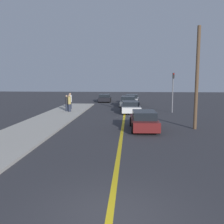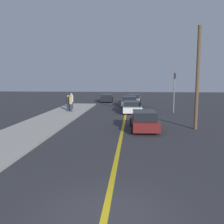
# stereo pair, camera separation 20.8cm
# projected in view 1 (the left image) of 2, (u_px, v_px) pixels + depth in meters

# --- Properties ---
(ground_plane) EXTENTS (120.00, 120.00, 0.00)m
(ground_plane) POSITION_uv_depth(u_px,v_px,m) (109.00, 218.00, 6.41)
(ground_plane) COLOR #333338
(road_center_line) EXTENTS (0.20, 60.00, 0.01)m
(road_center_line) POSITION_uv_depth(u_px,v_px,m) (124.00, 115.00, 24.20)
(road_center_line) COLOR gold
(road_center_line) RESTS_ON ground_plane
(sidewalk_left) EXTENTS (3.77, 27.63, 0.14)m
(sidewalk_left) POSITION_uv_depth(u_px,v_px,m) (48.00, 121.00, 20.49)
(sidewalk_left) COLOR #ADA89E
(sidewalk_left) RESTS_ON ground_plane
(car_near_right_lane) EXTENTS (1.98, 4.19, 1.34)m
(car_near_right_lane) POSITION_uv_depth(u_px,v_px,m) (144.00, 121.00, 17.37)
(car_near_right_lane) COLOR maroon
(car_near_right_lane) RESTS_ON ground_plane
(car_ahead_center) EXTENTS (2.17, 4.51, 1.19)m
(car_ahead_center) POSITION_uv_depth(u_px,v_px,m) (131.00, 107.00, 26.32)
(car_ahead_center) COLOR silver
(car_ahead_center) RESTS_ON ground_plane
(car_far_distant) EXTENTS (2.11, 4.69, 1.30)m
(car_far_distant) POSITION_uv_depth(u_px,v_px,m) (128.00, 101.00, 32.06)
(car_far_distant) COLOR #4C5156
(car_far_distant) RESTS_ON ground_plane
(car_parked_left_lot) EXTENTS (2.14, 4.14, 1.28)m
(car_parked_left_lot) POSITION_uv_depth(u_px,v_px,m) (132.00, 99.00, 35.79)
(car_parked_left_lot) COLOR #9E9EA3
(car_parked_left_lot) RESTS_ON ground_plane
(car_oncoming_far) EXTENTS (2.05, 4.25, 1.16)m
(car_oncoming_far) POSITION_uv_depth(u_px,v_px,m) (105.00, 98.00, 38.31)
(car_oncoming_far) COLOR black
(car_oncoming_far) RESTS_ON ground_plane
(pedestrian_mid_group) EXTENTS (0.33, 0.33, 1.79)m
(pedestrian_mid_group) POSITION_uv_depth(u_px,v_px,m) (69.00, 103.00, 25.71)
(pedestrian_mid_group) COLOR #282D3D
(pedestrian_mid_group) RESTS_ON sidewalk_left
(pedestrian_far_standing) EXTENTS (0.33, 0.33, 1.69)m
(pedestrian_far_standing) POSITION_uv_depth(u_px,v_px,m) (67.00, 103.00, 26.09)
(pedestrian_far_standing) COLOR #282D3D
(pedestrian_far_standing) RESTS_ON sidewalk_left
(pedestrian_by_sign) EXTENTS (0.37, 0.37, 1.79)m
(pedestrian_by_sign) POSITION_uv_depth(u_px,v_px,m) (70.00, 101.00, 28.14)
(pedestrian_by_sign) COLOR #282D3D
(pedestrian_by_sign) RESTS_ON sidewalk_left
(traffic_light) EXTENTS (0.18, 0.40, 4.12)m
(traffic_light) POSITION_uv_depth(u_px,v_px,m) (173.00, 88.00, 25.72)
(traffic_light) COLOR slate
(traffic_light) RESTS_ON ground_plane
(utility_pole) EXTENTS (0.24, 0.24, 7.10)m
(utility_pole) POSITION_uv_depth(u_px,v_px,m) (197.00, 79.00, 17.23)
(utility_pole) COLOR brown
(utility_pole) RESTS_ON ground_plane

